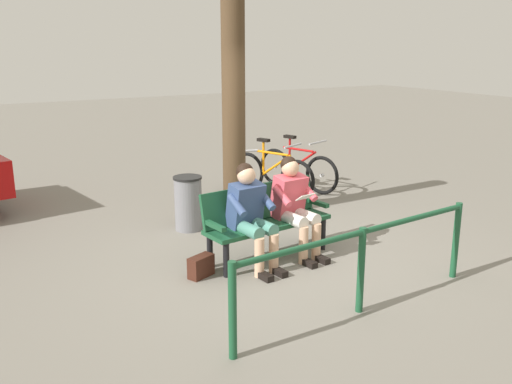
# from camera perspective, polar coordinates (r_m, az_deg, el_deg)

# --- Properties ---
(ground_plane) EXTENTS (40.00, 40.00, 0.00)m
(ground_plane) POSITION_cam_1_polar(r_m,az_deg,el_deg) (6.79, 2.61, -6.84)
(ground_plane) COLOR slate
(bench) EXTENTS (1.64, 0.64, 0.87)m
(bench) POSITION_cam_1_polar(r_m,az_deg,el_deg) (6.73, 0.88, -2.43)
(bench) COLOR #194C2D
(bench) RESTS_ON ground
(person_reading) EXTENTS (0.52, 0.79, 1.20)m
(person_reading) POSITION_cam_1_polar(r_m,az_deg,el_deg) (6.76, 3.88, -1.00)
(person_reading) COLOR #D84C59
(person_reading) RESTS_ON ground
(person_companion) EXTENTS (0.52, 0.79, 1.20)m
(person_companion) POSITION_cam_1_polar(r_m,az_deg,el_deg) (6.38, -0.52, -1.95)
(person_companion) COLOR #334772
(person_companion) RESTS_ON ground
(handbag) EXTENTS (0.33, 0.24, 0.24)m
(handbag) POSITION_cam_1_polar(r_m,az_deg,el_deg) (6.31, -5.57, -7.48)
(handbag) COLOR #3F1E14
(handbag) RESTS_ON ground
(tree_trunk) EXTENTS (0.33, 0.33, 3.10)m
(tree_trunk) POSITION_cam_1_polar(r_m,az_deg,el_deg) (7.95, -2.27, 7.98)
(tree_trunk) COLOR #4C3823
(tree_trunk) RESTS_ON ground
(litter_bin) EXTENTS (0.39, 0.39, 0.75)m
(litter_bin) POSITION_cam_1_polar(r_m,az_deg,el_deg) (7.78, -6.86, -1.12)
(litter_bin) COLOR slate
(litter_bin) RESTS_ON ground
(bicycle_silver) EXTENTS (0.66, 1.61, 0.94)m
(bicycle_silver) POSITION_cam_1_polar(r_m,az_deg,el_deg) (9.87, 4.23, 2.31)
(bicycle_silver) COLOR black
(bicycle_silver) RESTS_ON ground
(bicycle_green) EXTENTS (0.73, 1.57, 0.94)m
(bicycle_green) POSITION_cam_1_polar(r_m,az_deg,el_deg) (9.53, 1.63, 1.89)
(bicycle_green) COLOR black
(bicycle_green) RESTS_ON ground
(bicycle_purple) EXTENTS (0.60, 1.63, 0.94)m
(bicycle_purple) POSITION_cam_1_polar(r_m,az_deg,el_deg) (9.23, -1.94, 1.45)
(bicycle_purple) COLOR black
(bicycle_purple) RESTS_ON ground
(railing_fence) EXTENTS (2.95, 0.30, 0.85)m
(railing_fence) POSITION_cam_1_polar(r_m,az_deg,el_deg) (5.42, 10.62, -6.20)
(railing_fence) COLOR #194C2D
(railing_fence) RESTS_ON ground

